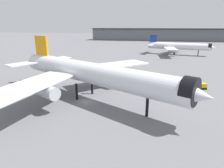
{
  "coord_description": "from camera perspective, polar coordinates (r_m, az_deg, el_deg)",
  "views": [
    {
      "loc": [
        18.41,
        -43.92,
        18.98
      ],
      "look_at": [
        7.19,
        -0.47,
        5.5
      ],
      "focal_mm": 31.17,
      "sensor_mm": 36.0,
      "label": 1
    }
  ],
  "objects": [
    {
      "name": "ground",
      "position": [
        51.27,
        -7.7,
        -5.16
      ],
      "size": [
        900.0,
        900.0,
        0.0
      ],
      "primitive_type": "plane",
      "color": "slate"
    },
    {
      "name": "airliner_near_gate",
      "position": [
        51.43,
        -6.56,
        3.16
      ],
      "size": [
        56.29,
        50.58,
        15.94
      ],
      "rotation": [
        0.0,
        0.0,
        -0.43
      ],
      "color": "silver",
      "rests_on": "ground"
    },
    {
      "name": "airliner_far_taxiway",
      "position": [
        140.91,
        18.68,
        10.44
      ],
      "size": [
        45.87,
        41.35,
        12.84
      ],
      "rotation": [
        0.0,
        0.0,
        6.11
      ],
      "color": "white",
      "rests_on": "ground"
    },
    {
      "name": "baggage_tug_wing",
      "position": [
        67.39,
        25.06,
        -0.39
      ],
      "size": [
        2.41,
        3.45,
        1.85
      ],
      "rotation": [
        0.0,
        0.0,
        4.91
      ],
      "color": "black",
      "rests_on": "ground"
    },
    {
      "name": "terminal_building",
      "position": [
        272.73,
        20.33,
        13.44
      ],
      "size": [
        235.24,
        32.1,
        30.84
      ],
      "rotation": [
        0.0,
        0.0,
        0.04
      ],
      "color": "slate",
      "rests_on": "ground"
    }
  ]
}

